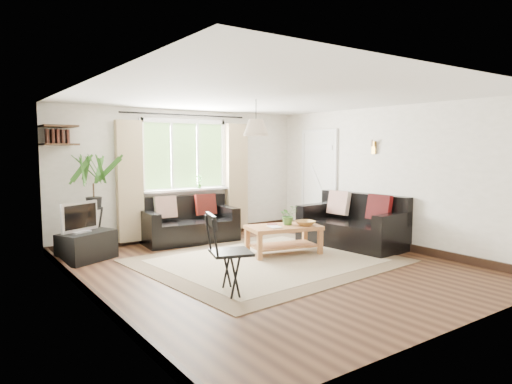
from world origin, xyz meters
TOP-DOWN VIEW (x-y plane):
  - floor at (0.00, 0.00)m, footprint 5.50×5.50m
  - ceiling at (0.00, 0.00)m, footprint 5.50×5.50m
  - wall_back at (0.00, 2.75)m, footprint 5.00×0.02m
  - wall_front at (0.00, -2.75)m, footprint 5.00×0.02m
  - wall_left at (-2.50, 0.00)m, footprint 0.02×5.50m
  - wall_right at (2.50, 0.00)m, footprint 0.02×5.50m
  - rug at (0.16, 0.34)m, footprint 3.77×3.31m
  - window at (0.00, 2.71)m, footprint 2.50×0.16m
  - door at (2.47, 1.70)m, footprint 0.06×0.96m
  - corner_shelf at (-2.25, 2.50)m, footprint 0.50×0.50m
  - pendant_lamp at (0.00, 0.40)m, footprint 0.36×0.36m
  - wall_sconce at (2.43, 0.30)m, footprint 0.12×0.12m
  - sofa_back at (-0.14, 2.28)m, footprint 1.72×0.97m
  - sofa_right at (1.99, 0.35)m, footprint 1.89×1.08m
  - coffee_table at (0.64, 0.54)m, footprint 1.25×0.87m
  - table_plant at (0.75, 0.56)m, footprint 0.29×0.26m
  - bowl at (0.93, 0.36)m, footprint 0.35×0.35m
  - book_a at (0.33, 0.51)m, footprint 0.21×0.26m
  - book_b at (0.44, 0.71)m, footprint 0.24×0.26m
  - tv_stand at (-2.03, 1.94)m, footprint 0.93×0.77m
  - tv at (-2.13, 1.94)m, footprint 0.66×0.46m
  - palm_stand at (-1.79, 2.38)m, footprint 0.77×0.77m
  - folding_chair at (-1.10, -0.65)m, footprint 0.62×0.62m
  - sill_plant at (0.25, 2.63)m, footprint 0.14×0.10m

SIDE VIEW (x-z plane):
  - floor at x=0.00m, z-range 0.00..0.00m
  - rug at x=0.16m, z-range 0.00..0.02m
  - tv_stand at x=-2.03m, z-range 0.00..0.44m
  - coffee_table at x=0.64m, z-range 0.00..0.47m
  - sofa_back at x=-0.14m, z-range 0.00..0.78m
  - sofa_right at x=1.99m, z-range 0.00..0.85m
  - book_a at x=0.33m, z-range 0.47..0.48m
  - folding_chair at x=-1.10m, z-range 0.00..0.95m
  - book_b at x=0.44m, z-range 0.47..0.49m
  - bowl at x=0.93m, z-range 0.47..0.54m
  - table_plant at x=0.75m, z-range 0.47..0.78m
  - tv at x=-2.13m, z-range 0.44..0.92m
  - palm_stand at x=-1.79m, z-range 0.00..1.61m
  - door at x=2.47m, z-range -0.03..2.03m
  - sill_plant at x=0.25m, z-range 0.93..1.20m
  - wall_back at x=0.00m, z-range 0.00..2.40m
  - wall_front at x=0.00m, z-range 0.00..2.40m
  - wall_left at x=-2.50m, z-range 0.00..2.40m
  - wall_right at x=2.50m, z-range 0.00..2.40m
  - window at x=0.00m, z-range 0.47..2.63m
  - wall_sconce at x=2.43m, z-range 1.60..1.88m
  - corner_shelf at x=-2.25m, z-range 1.72..2.06m
  - pendant_lamp at x=0.00m, z-range 1.78..2.32m
  - ceiling at x=0.00m, z-range 2.40..2.40m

